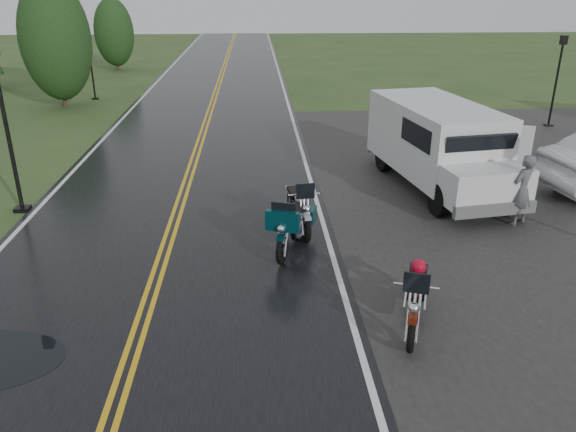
{
  "coord_description": "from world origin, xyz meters",
  "views": [
    {
      "loc": [
        2.13,
        -9.26,
        5.74
      ],
      "look_at": [
        2.8,
        2.0,
        1.0
      ],
      "focal_mm": 35.0,
      "sensor_mm": 36.0,
      "label": 1
    }
  ],
  "objects": [
    {
      "name": "lamp_post_far_right",
      "position": [
        14.62,
        13.58,
        1.88
      ],
      "size": [
        0.32,
        0.32,
        3.76
      ],
      "primitive_type": null,
      "color": "black",
      "rests_on": "ground"
    },
    {
      "name": "road",
      "position": [
        0.0,
        10.0,
        0.02
      ],
      "size": [
        8.0,
        100.0,
        0.04
      ],
      "primitive_type": "cube",
      "color": "black",
      "rests_on": "ground"
    },
    {
      "name": "motorcycle_red",
      "position": [
        4.62,
        -1.64,
        0.68
      ],
      "size": [
        1.53,
        2.46,
        1.37
      ],
      "primitive_type": null,
      "rotation": [
        0.0,
        0.0,
        -0.32
      ],
      "color": "#511709",
      "rests_on": "ground"
    },
    {
      "name": "motorcycle_teal",
      "position": [
        2.65,
        1.58,
        0.69
      ],
      "size": [
        1.54,
        2.48,
        1.38
      ],
      "primitive_type": null,
      "rotation": [
        0.0,
        0.0,
        -0.32
      ],
      "color": "#042C33",
      "rests_on": "ground"
    },
    {
      "name": "lamp_post_near_left",
      "position": [
        -4.2,
        5.18,
        2.28
      ],
      "size": [
        0.39,
        0.39,
        4.56
      ],
      "primitive_type": null,
      "color": "black",
      "rests_on": "ground"
    },
    {
      "name": "tree_left_far",
      "position": [
        -7.29,
        31.22,
        2.03
      ],
      "size": [
        2.64,
        2.64,
        4.06
      ],
      "primitive_type": null,
      "color": "#1E3D19",
      "rests_on": "ground"
    },
    {
      "name": "tree_left_mid",
      "position": [
        -7.18,
        18.88,
        2.56
      ],
      "size": [
        3.28,
        3.28,
        5.12
      ],
      "primitive_type": null,
      "color": "#1E3D19",
      "rests_on": "ground"
    },
    {
      "name": "motorcycle_silver",
      "position": [
        3.26,
        2.62,
        0.7
      ],
      "size": [
        1.15,
        2.46,
        1.4
      ],
      "primitive_type": null,
      "rotation": [
        0.0,
        0.0,
        0.12
      ],
      "color": "#A3A6AB",
      "rests_on": "ground"
    },
    {
      "name": "parking_pad",
      "position": [
        11.0,
        5.0,
        0.01
      ],
      "size": [
        14.0,
        24.0,
        0.03
      ],
      "primitive_type": "cube",
      "color": "black",
      "rests_on": "ground"
    },
    {
      "name": "person_at_van",
      "position": [
        8.72,
        3.46,
        0.91
      ],
      "size": [
        0.79,
        0.72,
        1.82
      ],
      "primitive_type": "imported",
      "rotation": [
        0.0,
        0.0,
        3.71
      ],
      "color": "#4F4F54",
      "rests_on": "ground"
    },
    {
      "name": "van_white",
      "position": [
        6.9,
        4.14,
        1.25
      ],
      "size": [
        3.39,
        6.68,
        2.51
      ],
      "primitive_type": null,
      "rotation": [
        0.0,
        0.0,
        0.16
      ],
      "color": "silver",
      "rests_on": "ground"
    },
    {
      "name": "lamp_post_far_left",
      "position": [
        -6.22,
        20.81,
        1.87
      ],
      "size": [
        0.32,
        0.32,
        3.73
      ],
      "primitive_type": null,
      "color": "black",
      "rests_on": "ground"
    },
    {
      "name": "ground",
      "position": [
        0.0,
        0.0,
        0.0
      ],
      "size": [
        120.0,
        120.0,
        0.0
      ],
      "primitive_type": "plane",
      "color": "#2D471E",
      "rests_on": "ground"
    }
  ]
}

